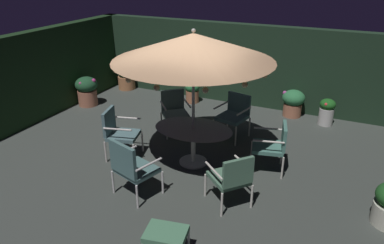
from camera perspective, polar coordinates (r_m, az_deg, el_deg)
The scene contains 17 objects.
ground_plane at distance 7.43m, azimuth -0.97°, elevation -5.22°, with size 8.50×7.03×0.02m, color #3B403C.
hedge_backdrop_rear at distance 9.96m, azimuth 7.53°, elevation 8.89°, with size 8.50×0.30×2.12m, color #1A2E1E.
hedge_backdrop_left at distance 9.42m, azimuth -24.23°, elevation 6.11°, with size 0.30×7.03×2.12m, color black.
patio_dining_table at distance 6.90m, azimuth 0.20°, elevation -2.05°, with size 1.51×1.07×0.74m.
patio_umbrella at distance 6.35m, azimuth 0.22°, elevation 11.56°, with size 2.83×2.83×2.56m.
patio_chair_north at distance 7.28m, azimuth -11.44°, elevation -1.25°, with size 0.73×0.71×0.99m.
patio_chair_northeast at distance 6.01m, azimuth -9.44°, elevation -6.74°, with size 0.79×0.74×1.02m.
patio_chair_east at distance 5.77m, azimuth 6.23°, elevation -8.41°, with size 0.82×0.82×0.93m.
patio_chair_southeast at distance 6.82m, azimuth 12.53°, elevation -3.30°, with size 0.72×0.70×0.94m.
patio_chair_south at distance 8.04m, azimuth 6.62°, elevation 1.46°, with size 0.72×0.73×0.95m.
patio_chair_southwest at distance 8.23m, azimuth -2.75°, elevation 2.04°, with size 0.81×0.81×0.95m.
ottoman_footrest at distance 4.96m, azimuth -4.08°, elevation -17.10°, with size 0.60×0.50×0.42m.
potted_plant_back_right at distance 11.32m, azimuth -10.17°, elevation 6.84°, with size 0.50×0.50×0.70m.
potted_plant_front_corner at distance 10.07m, azimuth 0.05°, elevation 4.79°, with size 0.39×0.39×0.59m.
potted_plant_back_center at distance 9.21m, azimuth 20.22°, elevation 1.61°, with size 0.36×0.36×0.64m.
potted_plant_right_near at distance 10.21m, azimuth -16.03°, elevation 4.79°, with size 0.58×0.58×0.78m.
potted_plant_left_far at distance 9.47m, azimuth 15.45°, elevation 3.03°, with size 0.56×0.56×0.67m.
Camera 1 is at (2.84, -5.83, 3.61)m, focal length 34.29 mm.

